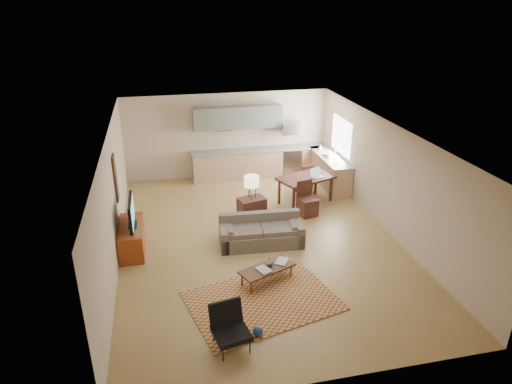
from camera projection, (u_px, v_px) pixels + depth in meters
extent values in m
plane|color=#9A7B46|center=(259.00, 240.00, 11.05)|extent=(9.00, 9.00, 0.00)
plane|color=white|center=(259.00, 132.00, 9.97)|extent=(9.00, 9.00, 0.00)
plane|color=#C4B098|center=(228.00, 135.00, 14.54)|extent=(6.50, 0.00, 6.50)
plane|color=#C4B098|center=(328.00, 310.00, 6.48)|extent=(6.50, 0.00, 6.50)
plane|color=#C4B098|center=(113.00, 202.00, 9.87)|extent=(0.00, 9.00, 9.00)
plane|color=#C4B098|center=(388.00, 178.00, 11.15)|extent=(0.00, 9.00, 9.00)
cube|color=#A5A8AD|center=(290.00, 161.00, 15.01)|extent=(0.62, 0.62, 0.90)
cube|color=#A5A8AD|center=(291.00, 128.00, 14.59)|extent=(0.62, 0.40, 0.35)
cube|color=slate|center=(238.00, 118.00, 14.21)|extent=(2.80, 0.34, 0.70)
cube|color=white|center=(341.00, 136.00, 13.76)|extent=(0.02, 1.40, 1.05)
cube|color=brown|center=(263.00, 301.00, 8.84)|extent=(3.13, 2.51, 0.02)
imported|color=maroon|center=(259.00, 272.00, 9.15)|extent=(0.44, 0.46, 0.03)
imported|color=navy|center=(277.00, 260.00, 9.55)|extent=(0.53, 0.54, 0.02)
imported|color=black|center=(269.00, 261.00, 9.36)|extent=(0.21, 0.21, 0.18)
imported|color=beige|center=(320.00, 148.00, 14.46)|extent=(0.09, 0.09, 0.19)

